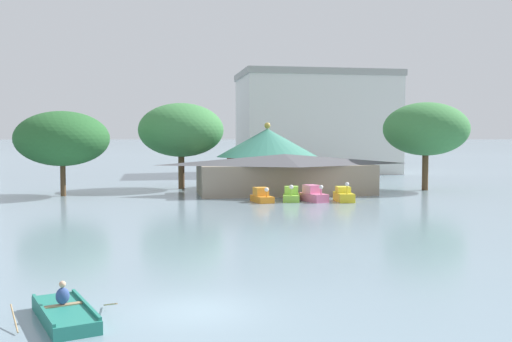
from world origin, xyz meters
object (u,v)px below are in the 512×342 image
pedal_boat_lime (291,195)px  shoreline_tree_mid (181,130)px  rowboat_with_rower (65,313)px  pedal_boat_orange (262,196)px  pedal_boat_yellow (344,195)px  background_building_block (316,123)px  green_roof_pavilion (267,155)px  shoreline_tree_right (426,129)px  pedal_boat_pink (313,195)px  boathouse (285,173)px  shoreline_tree_tall_left (62,139)px

pedal_boat_lime → shoreline_tree_mid: 18.12m
rowboat_with_rower → shoreline_tree_mid: (6.00, 46.70, 6.33)m
pedal_boat_orange → pedal_boat_yellow: (7.43, -0.73, 0.03)m
pedal_boat_yellow → background_building_block: bearing=172.8°
green_roof_pavilion → shoreline_tree_right: shoreline_tree_right is taller
pedal_boat_orange → pedal_boat_lime: size_ratio=1.00×
pedal_boat_yellow → shoreline_tree_mid: shoreline_tree_mid is taller
pedal_boat_pink → pedal_boat_yellow: pedal_boat_yellow is taller
shoreline_tree_right → background_building_block: background_building_block is taller
rowboat_with_rower → green_roof_pavilion: size_ratio=0.36×
boathouse → green_roof_pavilion: (-0.47, 6.86, 1.64)m
boathouse → shoreline_tree_mid: size_ratio=1.98×
pedal_boat_yellow → shoreline_tree_right: (12.24, 8.90, 6.12)m
boathouse → pedal_boat_orange: bearing=-117.5°
pedal_boat_lime → pedal_boat_yellow: bearing=92.1°
pedal_boat_pink → shoreline_tree_tall_left: (-23.03, 8.79, 5.08)m
pedal_boat_orange → boathouse: bearing=141.9°
pedal_boat_yellow → shoreline_tree_tall_left: (-25.76, 9.28, 5.12)m
rowboat_with_rower → pedal_boat_yellow: pedal_boat_yellow is taller
pedal_boat_lime → pedal_boat_pink: (1.92, -0.47, 0.05)m
pedal_boat_yellow → green_roof_pavilion: 15.67m
shoreline_tree_tall_left → background_building_block: 46.82m
pedal_boat_lime → pedal_boat_yellow: size_ratio=0.94×
pedal_boat_pink → green_roof_pavilion: green_roof_pavilion is taller
pedal_boat_pink → shoreline_tree_right: size_ratio=0.34×
pedal_boat_pink → shoreline_tree_tall_left: size_ratio=0.36×
shoreline_tree_tall_left → background_building_block: background_building_block is taller
pedal_boat_yellow → background_building_block: size_ratio=0.12×
green_roof_pavilion → shoreline_tree_mid: shoreline_tree_mid is taller
boathouse → background_building_block: bearing=69.0°
pedal_boat_lime → pedal_boat_yellow: pedal_boat_yellow is taller
pedal_boat_lime → background_building_block: bearing=174.9°
pedal_boat_pink → shoreline_tree_right: (14.98, 8.41, 6.08)m
pedal_boat_orange → pedal_boat_lime: (2.77, 0.23, 0.02)m
pedal_boat_lime → boathouse: size_ratio=0.15×
pedal_boat_lime → background_building_block: size_ratio=0.12×
pedal_boat_yellow → boathouse: size_ratio=0.16×
pedal_boat_lime → shoreline_tree_tall_left: shoreline_tree_tall_left is taller
rowboat_with_rower → shoreline_tree_right: shoreline_tree_right is taller
rowboat_with_rower → pedal_boat_pink: 36.17m
pedal_boat_lime → pedal_boat_yellow: 4.75m
green_roof_pavilion → boathouse: bearing=-86.1°
rowboat_with_rower → boathouse: boathouse is taller
pedal_boat_lime → boathouse: (0.96, 6.95, 1.59)m
pedal_boat_yellow → green_roof_pavilion: green_roof_pavilion is taller
shoreline_tree_mid → shoreline_tree_right: size_ratio=1.00×
pedal_boat_yellow → pedal_boat_pink: bearing=-95.0°
pedal_boat_orange → green_roof_pavilion: size_ratio=0.25×
boathouse → shoreline_tree_right: shoreline_tree_right is taller
pedal_boat_lime → shoreline_tree_right: (16.90, 7.94, 6.13)m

